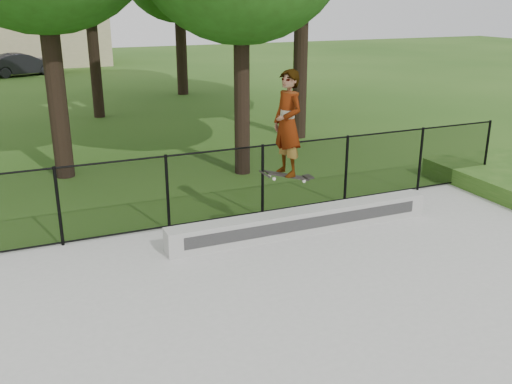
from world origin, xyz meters
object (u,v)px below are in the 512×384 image
grind_ledge (303,221)px  car_b (23,64)px  car_c (19,59)px  skater_airborne (288,125)px

grind_ledge → car_b: 27.79m
car_b → grind_ledge: bearing=172.7°
grind_ledge → car_b: size_ratio=1.50×
car_b → car_c: (-0.06, 3.76, -0.01)m
skater_airborne → car_b: bearing=97.3°
grind_ledge → car_b: (-4.01, 27.49, 0.36)m
grind_ledge → car_c: car_c is taller
grind_ledge → skater_airborne: size_ratio=2.61×
grind_ledge → skater_airborne: bearing=-159.4°
car_b → car_c: bearing=-14.7°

